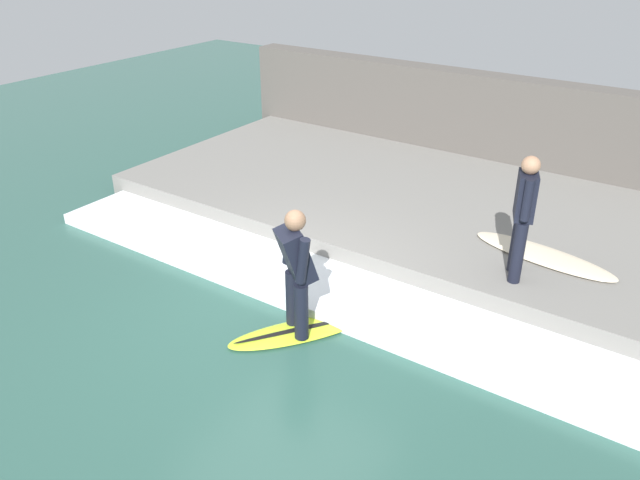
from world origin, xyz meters
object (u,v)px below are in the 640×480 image
object	(u,v)px
surfer_riding	(296,266)
surfer_waiting_near	(523,211)
surfboard_riding	(297,332)
surfboard_waiting_near	(543,255)

from	to	relation	value
surfer_riding	surfer_waiting_near	distance (m)	2.78
surfer_riding	surfboard_riding	bearing A→B (deg)	-104.04
surfboard_riding	surfer_riding	size ratio (longest dim) A/B	1.06
surfer_waiting_near	surfboard_riding	bearing A→B (deg)	138.83
surfer_riding	surfer_waiting_near	xyz separation A→B (m)	(2.07, -1.81, 0.35)
surfboard_waiting_near	surfer_riding	bearing A→B (deg)	144.17
surfer_riding	surfer_waiting_near	size ratio (longest dim) A/B	0.98
surfboard_riding	surfboard_waiting_near	world-z (taller)	surfboard_waiting_near
surfer_riding	surfboard_waiting_near	size ratio (longest dim) A/B	0.77
surfer_riding	surfboard_waiting_near	distance (m)	3.43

